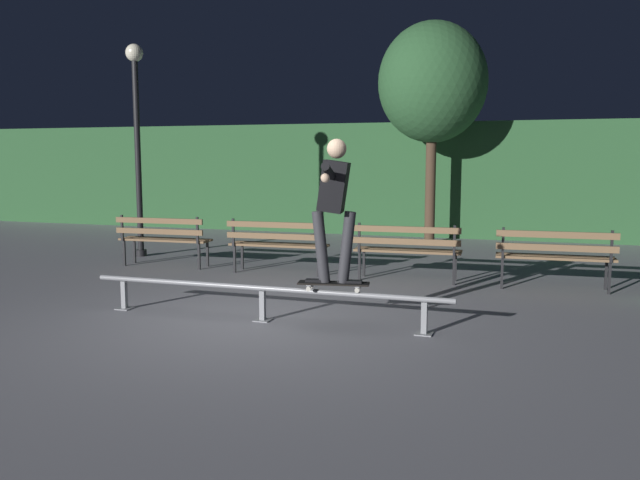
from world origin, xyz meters
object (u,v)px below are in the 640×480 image
at_px(park_bench_left_center, 277,241).
at_px(park_bench_rightmost, 555,253).
at_px(park_bench_leftmost, 163,236).
at_px(lamp_post_left, 137,123).
at_px(tree_behind_benches, 433,83).
at_px(skateboard, 334,284).
at_px(grind_rail, 262,293).
at_px(skateboarder, 334,198).
at_px(park_bench_right_center, 407,246).

relative_size(park_bench_left_center, park_bench_rightmost, 1.00).
bearing_deg(park_bench_leftmost, park_bench_left_center, 0.00).
relative_size(park_bench_rightmost, lamp_post_left, 0.41).
xyz_separation_m(park_bench_leftmost, tree_behind_benches, (3.79, 4.59, 2.87)).
bearing_deg(skateboard, park_bench_rightmost, 50.73).
relative_size(skateboard, park_bench_leftmost, 0.50).
height_order(grind_rail, skateboarder, skateboarder).
height_order(skateboarder, tree_behind_benches, tree_behind_benches).
bearing_deg(park_bench_left_center, lamp_post_left, 163.34).
distance_m(park_bench_rightmost, tree_behind_benches, 5.95).
distance_m(park_bench_left_center, tree_behind_benches, 5.67).
height_order(park_bench_left_center, lamp_post_left, lamp_post_left).
relative_size(skateboarder, park_bench_leftmost, 0.96).
distance_m(park_bench_left_center, park_bench_right_center, 2.09).
xyz_separation_m(skateboarder, park_bench_rightmost, (2.34, 2.87, -0.88)).
height_order(skateboarder, lamp_post_left, lamp_post_left).
bearing_deg(skateboard, tree_behind_benches, 90.98).
height_order(skateboarder, park_bench_right_center, skateboarder).
relative_size(grind_rail, skateboard, 5.41).
relative_size(park_bench_leftmost, park_bench_left_center, 1.00).
distance_m(grind_rail, park_bench_left_center, 3.04).
xyz_separation_m(park_bench_right_center, lamp_post_left, (-5.25, 0.95, 1.94)).
bearing_deg(skateboarder, park_bench_left_center, 122.63).
bearing_deg(park_bench_leftmost, skateboarder, -36.15).
height_order(park_bench_left_center, tree_behind_benches, tree_behind_benches).
distance_m(skateboard, park_bench_rightmost, 3.70).
xyz_separation_m(park_bench_leftmost, lamp_post_left, (-1.07, 0.95, 1.94)).
height_order(skateboarder, park_bench_left_center, skateboarder).
xyz_separation_m(skateboarder, tree_behind_benches, (-0.13, 7.45, 1.99)).
bearing_deg(park_bench_leftmost, tree_behind_benches, 50.41).
bearing_deg(park_bench_rightmost, skateboarder, -129.24).
xyz_separation_m(skateboard, skateboarder, (0.00, 0.00, 0.94)).
bearing_deg(park_bench_right_center, grind_rail, -111.03).
xyz_separation_m(park_bench_left_center, park_bench_rightmost, (4.18, 0.00, 0.00)).
bearing_deg(park_bench_left_center, skateboarder, -57.37).
bearing_deg(skateboard, skateboarder, 9.92).
xyz_separation_m(park_bench_left_center, tree_behind_benches, (1.70, 4.59, 2.87)).
height_order(grind_rail, park_bench_leftmost, park_bench_leftmost).
distance_m(skateboarder, park_bench_leftmost, 4.94).
relative_size(park_bench_leftmost, park_bench_right_center, 1.00).
relative_size(skateboard, skateboarder, 0.51).
bearing_deg(skateboarder, tree_behind_benches, 91.01).
height_order(skateboard, lamp_post_left, lamp_post_left).
bearing_deg(tree_behind_benches, park_bench_left_center, -110.39).
xyz_separation_m(park_bench_right_center, park_bench_rightmost, (2.09, 0.00, 0.00)).
xyz_separation_m(skateboard, park_bench_right_center, (0.26, 2.87, 0.06)).
bearing_deg(skateboarder, skateboard, -170.08).
bearing_deg(park_bench_right_center, tree_behind_benches, 94.78).
distance_m(grind_rail, tree_behind_benches, 8.10).
bearing_deg(lamp_post_left, park_bench_right_center, -10.21).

